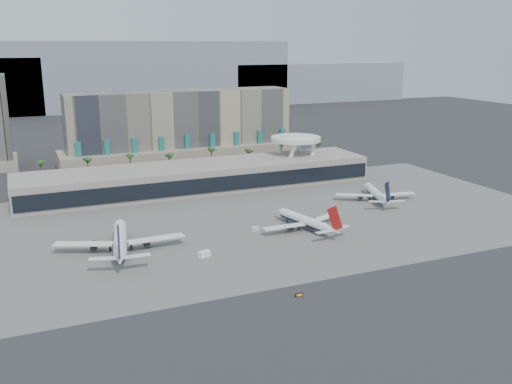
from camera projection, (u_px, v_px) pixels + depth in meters
name	position (u px, v px, depth m)	size (l,w,h in m)	color
ground	(307.00, 269.00, 179.18)	(900.00, 900.00, 0.00)	#232326
apron_pad	(242.00, 220.00, 228.05)	(260.00, 130.00, 0.06)	#5B5B59
mountain_ridge	(120.00, 81.00, 599.89)	(680.00, 60.00, 70.00)	gray
hotel	(182.00, 134.00, 333.72)	(140.00, 30.00, 42.00)	tan
terminal	(200.00, 176.00, 275.13)	(170.00, 32.50, 14.50)	gray
saucer_structure	(296.00, 142.00, 298.55)	(26.00, 26.00, 21.89)	white
palm_row	(192.00, 154.00, 308.04)	(157.80, 2.80, 13.10)	brown
airliner_left	(120.00, 240.00, 193.07)	(43.55, 45.21, 15.73)	white
airliner_centre	(306.00, 221.00, 216.18)	(35.84, 37.26, 13.02)	white
airliner_right	(376.00, 194.00, 255.10)	(34.99, 36.20, 12.95)	white
service_vehicle_a	(204.00, 254.00, 188.72)	(4.05, 1.98, 1.98)	white
service_vehicle_b	(255.00, 229.00, 214.92)	(3.00, 1.72, 1.54)	silver
taxiway_sign	(299.00, 295.00, 159.30)	(2.36, 0.51, 1.07)	black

